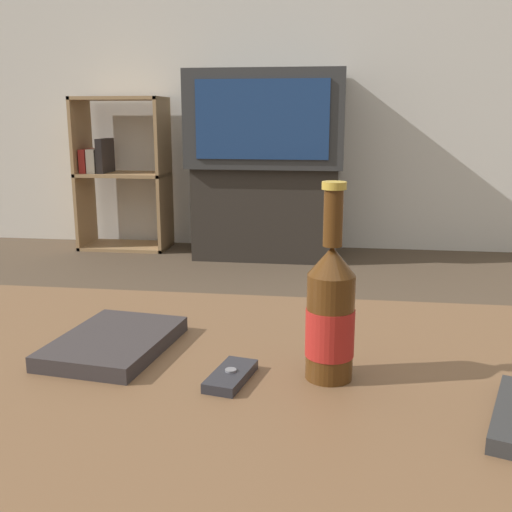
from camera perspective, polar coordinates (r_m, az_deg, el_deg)
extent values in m
cube|color=beige|center=(3.84, 5.54, 20.33)|extent=(8.00, 0.05, 2.60)
cube|color=brown|center=(0.88, -4.59, -12.12)|extent=(1.08, 0.76, 0.04)
cylinder|color=brown|center=(1.42, -21.36, -13.20)|extent=(0.07, 0.07, 0.42)
cylinder|color=brown|center=(1.29, 21.38, -15.92)|extent=(0.07, 0.07, 0.42)
cube|color=#28231E|center=(3.57, 1.08, 4.28)|extent=(0.83, 0.44, 0.53)
cube|color=#2D2D2D|center=(3.53, 1.11, 12.89)|extent=(0.88, 0.52, 0.54)
cube|color=navy|center=(3.27, 0.54, 12.86)|extent=(0.72, 0.01, 0.42)
cube|color=#99754C|center=(3.94, -16.14, 7.54)|extent=(0.02, 0.30, 0.93)
cube|color=#99754C|center=(3.76, -8.74, 7.65)|extent=(0.02, 0.30, 0.93)
cube|color=#99754C|center=(3.91, -12.19, 0.94)|extent=(0.54, 0.30, 0.02)
cube|color=#99754C|center=(3.84, -12.53, 7.61)|extent=(0.54, 0.30, 0.02)
cube|color=#99754C|center=(3.83, -12.88, 14.42)|extent=(0.54, 0.30, 0.02)
cube|color=maroon|center=(3.92, -15.67, 8.74)|extent=(0.04, 0.21, 0.14)
cube|color=beige|center=(3.90, -14.94, 8.77)|extent=(0.05, 0.21, 0.15)
cube|color=#2D2828|center=(3.87, -14.17, 9.26)|extent=(0.04, 0.21, 0.21)
cylinder|color=#47280F|center=(0.83, 7.06, -6.73)|extent=(0.07, 0.07, 0.15)
cylinder|color=maroon|center=(0.83, 7.04, -7.21)|extent=(0.07, 0.07, 0.07)
cone|color=#47280F|center=(0.80, 7.25, -0.43)|extent=(0.07, 0.07, 0.04)
cylinder|color=#47280F|center=(0.79, 7.37, 3.60)|extent=(0.03, 0.03, 0.08)
cylinder|color=#B79333|center=(0.79, 7.46, 6.68)|extent=(0.03, 0.03, 0.01)
cube|color=#232328|center=(0.84, -2.42, -11.35)|extent=(0.06, 0.11, 0.01)
cylinder|color=slate|center=(0.84, -2.42, -10.82)|extent=(0.02, 0.02, 0.00)
cube|color=#282828|center=(0.80, 23.23, -13.67)|extent=(0.10, 0.18, 0.02)
cube|color=#2D2828|center=(0.97, -13.36, -8.02)|extent=(0.18, 0.24, 0.02)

